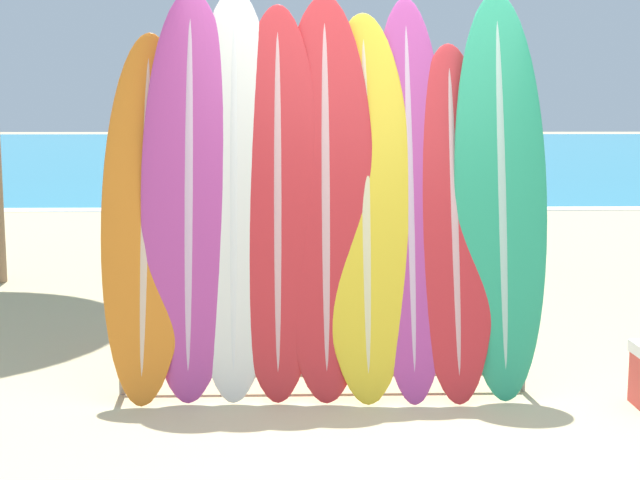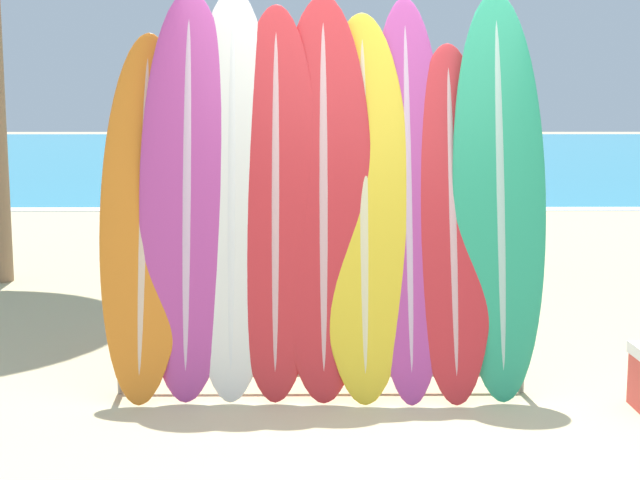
{
  "view_description": "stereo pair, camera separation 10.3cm",
  "coord_description": "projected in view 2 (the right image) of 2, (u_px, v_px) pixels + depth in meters",
  "views": [
    {
      "loc": [
        -0.51,
        -4.7,
        1.68
      ],
      "look_at": [
        -0.35,
        1.34,
        0.83
      ],
      "focal_mm": 50.0,
      "sensor_mm": 36.0,
      "label": 1
    },
    {
      "loc": [
        -0.4,
        -4.7,
        1.68
      ],
      "look_at": [
        -0.35,
        1.34,
        0.83
      ],
      "focal_mm": 50.0,
      "sensor_mm": 36.0,
      "label": 2
    }
  ],
  "objects": [
    {
      "name": "ocean_water",
      "position": [
        320.0,
        148.0,
        44.8
      ],
      "size": [
        120.0,
        60.0,
        0.01
      ],
      "color": "teal",
      "rests_on": "ground_plane"
    },
    {
      "name": "ground_plane",
      "position": [
        386.0,
        423.0,
        4.9
      ],
      "size": [
        160.0,
        160.0,
        0.0
      ],
      "primitive_type": "plane",
      "color": "#CCB789"
    },
    {
      "name": "surfboard_rack",
      "position": [
        321.0,
        322.0,
        5.36
      ],
      "size": [
        2.48,
        0.04,
        0.81
      ],
      "color": "gray",
      "rests_on": "ground_plane"
    },
    {
      "name": "surfboard_slot_5",
      "position": [
        364.0,
        202.0,
        5.34
      ],
      "size": [
        0.58,
        0.78,
        2.32
      ],
      "color": "yellow",
      "rests_on": "ground_plane"
    },
    {
      "name": "surfboard_slot_4",
      "position": [
        323.0,
        194.0,
        5.32
      ],
      "size": [
        0.59,
        0.69,
        2.42
      ],
      "color": "red",
      "rests_on": "ground_plane"
    },
    {
      "name": "surfboard_slot_1",
      "position": [
        188.0,
        193.0,
        5.3
      ],
      "size": [
        0.58,
        0.61,
        2.44
      ],
      "color": "#B23D8E",
      "rests_on": "ground_plane"
    },
    {
      "name": "surfboard_slot_8",
      "position": [
        499.0,
        193.0,
        5.33
      ],
      "size": [
        0.56,
        0.65,
        2.43
      ],
      "color": "#289E70",
      "rests_on": "ground_plane"
    },
    {
      "name": "surfboard_slot_2",
      "position": [
        232.0,
        192.0,
        5.31
      ],
      "size": [
        0.54,
        0.62,
        2.45
      ],
      "color": "silver",
      "rests_on": "ground_plane"
    },
    {
      "name": "surfboard_slot_7",
      "position": [
        452.0,
        218.0,
        5.33
      ],
      "size": [
        0.5,
        0.74,
        2.13
      ],
      "color": "red",
      "rests_on": "ground_plane"
    },
    {
      "name": "surfboard_slot_3",
      "position": [
        276.0,
        200.0,
        5.31
      ],
      "size": [
        0.53,
        0.61,
        2.35
      ],
      "color": "red",
      "rests_on": "ground_plane"
    },
    {
      "name": "surfboard_slot_6",
      "position": [
        408.0,
        194.0,
        5.36
      ],
      "size": [
        0.48,
        0.83,
        2.42
      ],
      "color": "#B23D8E",
      "rests_on": "ground_plane"
    },
    {
      "name": "person_near_water",
      "position": [
        501.0,
        187.0,
        9.82
      ],
      "size": [
        0.28,
        0.26,
        1.61
      ],
      "rotation": [
        0.0,
        0.0,
        0.63
      ],
      "color": "#A87A5B",
      "rests_on": "ground_plane"
    },
    {
      "name": "surfboard_slot_0",
      "position": [
        144.0,
        213.0,
        5.32
      ],
      "size": [
        0.53,
        0.7,
        2.19
      ],
      "color": "orange",
      "rests_on": "ground_plane"
    },
    {
      "name": "person_mid_beach",
      "position": [
        353.0,
        185.0,
        9.96
      ],
      "size": [
        0.22,
        0.27,
        1.64
      ],
      "rotation": [
        0.0,
        0.0,
        1.41
      ],
      "color": "beige",
      "rests_on": "ground_plane"
    }
  ]
}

